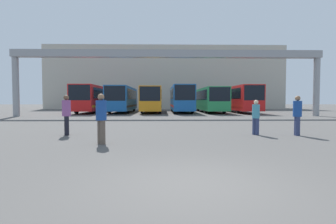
{
  "coord_description": "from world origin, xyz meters",
  "views": [
    {
      "loc": [
        -0.58,
        -4.68,
        1.55
      ],
      "look_at": [
        0.05,
        23.62,
        0.3
      ],
      "focal_mm": 28.0,
      "sensor_mm": 36.0,
      "label": 1
    }
  ],
  "objects_px": {
    "bus_slot_3": "(181,98)",
    "pedestrian_mid_left": "(66,114)",
    "bus_slot_5": "(239,98)",
    "pedestrian_far_center": "(297,114)",
    "bus_slot_0": "(93,98)",
    "bus_slot_4": "(210,99)",
    "bus_slot_1": "(123,98)",
    "pedestrian_mid_right": "(256,116)",
    "pedestrian_near_center": "(101,117)",
    "bus_slot_2": "(152,98)"
  },
  "relations": [
    {
      "from": "bus_slot_2",
      "to": "pedestrian_far_center",
      "type": "height_order",
      "value": "bus_slot_2"
    },
    {
      "from": "bus_slot_5",
      "to": "pedestrian_far_center",
      "type": "relative_size",
      "value": 6.75
    },
    {
      "from": "bus_slot_3",
      "to": "pedestrian_mid_right",
      "type": "bearing_deg",
      "value": -85.49
    },
    {
      "from": "bus_slot_1",
      "to": "bus_slot_4",
      "type": "relative_size",
      "value": 0.99
    },
    {
      "from": "bus_slot_3",
      "to": "bus_slot_4",
      "type": "bearing_deg",
      "value": 3.98
    },
    {
      "from": "pedestrian_far_center",
      "to": "bus_slot_0",
      "type": "bearing_deg",
      "value": -137.93
    },
    {
      "from": "bus_slot_5",
      "to": "pedestrian_mid_right",
      "type": "bearing_deg",
      "value": -104.48
    },
    {
      "from": "bus_slot_3",
      "to": "bus_slot_4",
      "type": "relative_size",
      "value": 0.96
    },
    {
      "from": "pedestrian_near_center",
      "to": "bus_slot_0",
      "type": "bearing_deg",
      "value": -27.71
    },
    {
      "from": "bus_slot_0",
      "to": "bus_slot_3",
      "type": "distance_m",
      "value": 11.36
    },
    {
      "from": "bus_slot_1",
      "to": "bus_slot_2",
      "type": "distance_m",
      "value": 3.79
    },
    {
      "from": "bus_slot_4",
      "to": "pedestrian_far_center",
      "type": "distance_m",
      "value": 22.78
    },
    {
      "from": "bus_slot_0",
      "to": "pedestrian_mid_left",
      "type": "distance_m",
      "value": 22.6
    },
    {
      "from": "bus_slot_3",
      "to": "bus_slot_1",
      "type": "bearing_deg",
      "value": 178.4
    },
    {
      "from": "bus_slot_1",
      "to": "bus_slot_4",
      "type": "distance_m",
      "value": 11.36
    },
    {
      "from": "pedestrian_far_center",
      "to": "pedestrian_mid_left",
      "type": "distance_m",
      "value": 10.25
    },
    {
      "from": "bus_slot_1",
      "to": "pedestrian_mid_right",
      "type": "relative_size",
      "value": 7.4
    },
    {
      "from": "bus_slot_2",
      "to": "bus_slot_5",
      "type": "height_order",
      "value": "bus_slot_5"
    },
    {
      "from": "bus_slot_2",
      "to": "bus_slot_3",
      "type": "distance_m",
      "value": 3.8
    },
    {
      "from": "bus_slot_5",
      "to": "pedestrian_mid_left",
      "type": "distance_m",
      "value": 26.67
    },
    {
      "from": "pedestrian_mid_left",
      "to": "pedestrian_mid_right",
      "type": "height_order",
      "value": "pedestrian_mid_left"
    },
    {
      "from": "bus_slot_5",
      "to": "pedestrian_far_center",
      "type": "bearing_deg",
      "value": -100.13
    },
    {
      "from": "bus_slot_1",
      "to": "pedestrian_mid_right",
      "type": "distance_m",
      "value": 24.31
    },
    {
      "from": "bus_slot_5",
      "to": "pedestrian_mid_right",
      "type": "relative_size",
      "value": 7.56
    },
    {
      "from": "bus_slot_2",
      "to": "bus_slot_5",
      "type": "xyz_separation_m",
      "value": [
        11.36,
        0.08,
        0.09
      ]
    },
    {
      "from": "bus_slot_1",
      "to": "bus_slot_3",
      "type": "xyz_separation_m",
      "value": [
        7.58,
        -0.21,
        0.07
      ]
    },
    {
      "from": "bus_slot_4",
      "to": "pedestrian_near_center",
      "type": "xyz_separation_m",
      "value": [
        -8.42,
        -24.85,
        -0.84
      ]
    },
    {
      "from": "bus_slot_0",
      "to": "pedestrian_mid_left",
      "type": "bearing_deg",
      "value": -78.2
    },
    {
      "from": "pedestrian_mid_right",
      "to": "pedestrian_mid_left",
      "type": "bearing_deg",
      "value": -126.37
    },
    {
      "from": "bus_slot_0",
      "to": "bus_slot_4",
      "type": "height_order",
      "value": "bus_slot_0"
    },
    {
      "from": "bus_slot_1",
      "to": "pedestrian_mid_left",
      "type": "bearing_deg",
      "value": -87.87
    },
    {
      "from": "bus_slot_0",
      "to": "bus_slot_1",
      "type": "distance_m",
      "value": 3.8
    },
    {
      "from": "bus_slot_4",
      "to": "bus_slot_5",
      "type": "height_order",
      "value": "bus_slot_5"
    },
    {
      "from": "bus_slot_1",
      "to": "pedestrian_mid_left",
      "type": "xyz_separation_m",
      "value": [
        0.83,
        -22.36,
        -0.91
      ]
    },
    {
      "from": "bus_slot_3",
      "to": "pedestrian_mid_left",
      "type": "xyz_separation_m",
      "value": [
        -6.75,
        -22.15,
        -0.97
      ]
    },
    {
      "from": "bus_slot_4",
      "to": "pedestrian_far_center",
      "type": "relative_size",
      "value": 6.68
    },
    {
      "from": "bus_slot_0",
      "to": "bus_slot_5",
      "type": "distance_m",
      "value": 18.94
    },
    {
      "from": "bus_slot_5",
      "to": "pedestrian_mid_left",
      "type": "relative_size",
      "value": 6.63
    },
    {
      "from": "pedestrian_mid_left",
      "to": "bus_slot_2",
      "type": "bearing_deg",
      "value": 151.12
    },
    {
      "from": "pedestrian_mid_left",
      "to": "bus_slot_5",
      "type": "bearing_deg",
      "value": 126.14
    },
    {
      "from": "pedestrian_mid_left",
      "to": "pedestrian_mid_right",
      "type": "bearing_deg",
      "value": 68.18
    },
    {
      "from": "bus_slot_1",
      "to": "bus_slot_4",
      "type": "xyz_separation_m",
      "value": [
        11.36,
        0.05,
        -0.07
      ]
    },
    {
      "from": "pedestrian_mid_right",
      "to": "pedestrian_near_center",
      "type": "bearing_deg",
      "value": -105.56
    },
    {
      "from": "bus_slot_1",
      "to": "bus_slot_5",
      "type": "height_order",
      "value": "bus_slot_5"
    },
    {
      "from": "pedestrian_near_center",
      "to": "pedestrian_mid_left",
      "type": "bearing_deg",
      "value": -2.19
    },
    {
      "from": "pedestrian_near_center",
      "to": "pedestrian_mid_right",
      "type": "height_order",
      "value": "pedestrian_near_center"
    },
    {
      "from": "bus_slot_2",
      "to": "bus_slot_4",
      "type": "distance_m",
      "value": 7.58
    },
    {
      "from": "pedestrian_near_center",
      "to": "bus_slot_4",
      "type": "bearing_deg",
      "value": -61.76
    },
    {
      "from": "bus_slot_3",
      "to": "pedestrian_mid_right",
      "type": "height_order",
      "value": "bus_slot_3"
    },
    {
      "from": "pedestrian_far_center",
      "to": "pedestrian_mid_right",
      "type": "relative_size",
      "value": 1.12
    }
  ]
}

